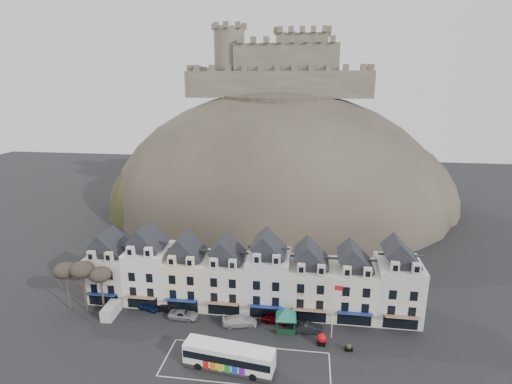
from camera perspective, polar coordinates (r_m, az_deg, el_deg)
ground at (r=57.12m, az=-3.80°, el=-23.94°), size 300.00×300.00×0.00m
coach_bay_markings at (r=57.77m, az=-1.41°, el=-23.37°), size 22.00×7.50×0.01m
townhouse_terrace at (r=67.35m, az=-0.97°, el=-11.87°), size 54.40×9.35×11.80m
castle_hill at (r=118.04m, az=3.54°, el=-2.37°), size 100.00×76.00×68.00m
castle at (r=119.46m, az=3.78°, el=17.35°), size 50.20×22.20×22.00m
tree_left_far at (r=72.23m, az=-25.61°, el=-10.11°), size 3.61×3.61×8.24m
tree_left_mid at (r=70.54m, az=-23.57°, el=-10.18°), size 3.78×3.78×8.64m
tree_left_near at (r=69.37m, az=-21.35°, el=-11.00°), size 3.43×3.43×7.84m
bus at (r=56.06m, az=-3.88°, el=-22.38°), size 12.20×4.31×3.37m
bus_shelter at (r=62.27m, az=4.32°, el=-16.76°), size 6.21×6.21×3.95m
red_buoy at (r=61.27m, az=9.33°, el=-20.01°), size 1.38×1.38×1.70m
flagpole at (r=60.47m, az=11.04°, el=-15.86°), size 1.27×0.30×8.89m
white_van at (r=70.44m, az=-20.02°, el=-15.63°), size 2.01×4.20×1.87m
planter_west at (r=61.61m, az=9.35°, el=-20.21°), size 1.15×0.86×1.04m
planter_east at (r=61.01m, az=13.11°, el=-20.83°), size 1.09×0.74×1.06m
car_navy at (r=70.39m, az=-15.08°, el=-15.49°), size 3.99×2.43×1.27m
car_black at (r=69.33m, az=-12.59°, el=-15.86°), size 3.88×1.87×1.22m
car_silver at (r=67.03m, az=-10.36°, el=-16.87°), size 4.67×2.27×1.31m
car_white at (r=64.47m, az=-2.34°, el=-17.91°), size 5.67×3.25×1.55m
car_maroon at (r=65.20m, az=2.64°, el=-17.57°), size 4.26×2.07×1.40m
car_charcoal at (r=63.48m, az=7.41°, el=-18.68°), size 4.51×1.83×1.46m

